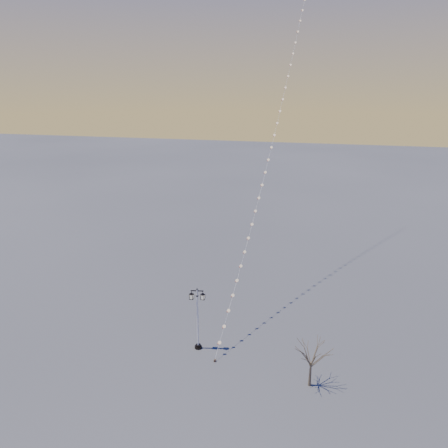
% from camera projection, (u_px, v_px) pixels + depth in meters
% --- Properties ---
extents(ground, '(300.00, 300.00, 0.00)m').
position_uv_depth(ground, '(204.00, 369.00, 33.83)').
color(ground, '#444445').
rests_on(ground, ground).
extents(street_lamp, '(1.39, 0.65, 5.52)m').
position_uv_depth(street_lamp, '(198.00, 316.00, 35.66)').
color(street_lamp, black).
rests_on(street_lamp, ground).
extents(bare_tree, '(2.16, 2.16, 3.58)m').
position_uv_depth(bare_tree, '(311.00, 356.00, 31.24)').
color(bare_tree, '#4E4230').
rests_on(bare_tree, ground).
extents(kite_train, '(4.20, 38.08, 40.68)m').
position_uv_depth(kite_train, '(279.00, 95.00, 45.55)').
color(kite_train, '#3A291D').
rests_on(kite_train, ground).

